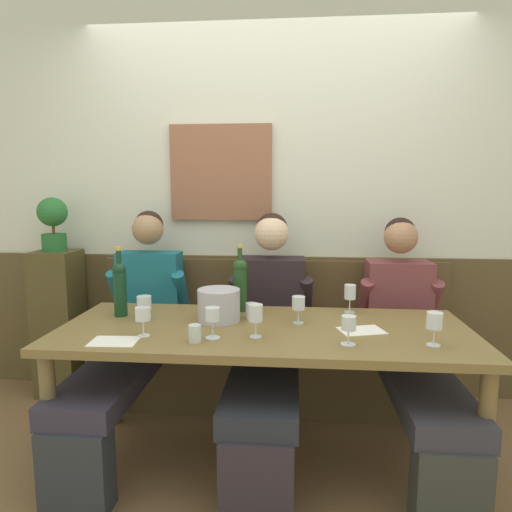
{
  "coord_description": "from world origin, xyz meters",
  "views": [
    {
      "loc": [
        0.15,
        -2.03,
        1.41
      ],
      "look_at": [
        -0.07,
        0.45,
        1.05
      ],
      "focal_mm": 31.72,
      "sensor_mm": 36.0,
      "label": 1
    }
  ],
  "objects_px": {
    "person_center_left_seat": "(268,328)",
    "wine_bottle_clear_water": "(240,283)",
    "wine_glass_left_end": "(298,304)",
    "wine_glass_by_bottle": "(350,293)",
    "water_tumbler_center": "(195,333)",
    "wine_glass_mid_left": "(212,316)",
    "person_left_seat": "(131,328)",
    "wine_glass_center_rear": "(435,322)",
    "wall_bench": "(271,362)",
    "wine_glass_near_bucket": "(144,304)",
    "wine_glass_right_end": "(143,315)",
    "person_right_seat": "(410,335)",
    "dining_table": "(264,343)",
    "wine_bottle_amber_mid": "(120,287)",
    "wine_glass_center_front": "(349,325)",
    "ice_bucket": "(219,305)",
    "wine_glass_mid_right": "(256,314)",
    "potted_plant": "(53,221)",
    "water_tumbler_left": "(252,311)"
  },
  "relations": [
    {
      "from": "wine_glass_center_rear",
      "to": "wine_glass_left_end",
      "type": "relative_size",
      "value": 1.06
    },
    {
      "from": "person_left_seat",
      "to": "wine_glass_center_rear",
      "type": "height_order",
      "value": "person_left_seat"
    },
    {
      "from": "wall_bench",
      "to": "dining_table",
      "type": "xyz_separation_m",
      "value": [
        0.0,
        -0.69,
        0.37
      ]
    },
    {
      "from": "person_right_seat",
      "to": "wine_bottle_clear_water",
      "type": "bearing_deg",
      "value": -178.45
    },
    {
      "from": "wine_glass_near_bucket",
      "to": "wine_glass_mid_right",
      "type": "bearing_deg",
      "value": -20.67
    },
    {
      "from": "wine_glass_left_end",
      "to": "wine_glass_by_bottle",
      "type": "xyz_separation_m",
      "value": [
        0.29,
        0.23,
        0.01
      ]
    },
    {
      "from": "wall_bench",
      "to": "wine_glass_near_bucket",
      "type": "height_order",
      "value": "wall_bench"
    },
    {
      "from": "dining_table",
      "to": "wine_glass_mid_left",
      "type": "xyz_separation_m",
      "value": [
        -0.22,
        -0.19,
        0.19
      ]
    },
    {
      "from": "wall_bench",
      "to": "person_left_seat",
      "type": "distance_m",
      "value": 0.95
    },
    {
      "from": "wine_glass_center_rear",
      "to": "water_tumbler_left",
      "type": "height_order",
      "value": "wine_glass_center_rear"
    },
    {
      "from": "person_right_seat",
      "to": "wine_glass_by_bottle",
      "type": "xyz_separation_m",
      "value": [
        -0.34,
        -0.01,
        0.23
      ]
    },
    {
      "from": "potted_plant",
      "to": "wine_bottle_amber_mid",
      "type": "bearing_deg",
      "value": -40.56
    },
    {
      "from": "wine_bottle_amber_mid",
      "to": "wine_bottle_clear_water",
      "type": "bearing_deg",
      "value": 14.51
    },
    {
      "from": "dining_table",
      "to": "person_right_seat",
      "type": "distance_m",
      "value": 0.86
    },
    {
      "from": "wine_glass_by_bottle",
      "to": "water_tumbler_center",
      "type": "distance_m",
      "value": 0.94
    },
    {
      "from": "person_right_seat",
      "to": "wine_glass_left_end",
      "type": "distance_m",
      "value": 0.71
    },
    {
      "from": "wine_glass_mid_left",
      "to": "wine_glass_mid_right",
      "type": "bearing_deg",
      "value": 9.5
    },
    {
      "from": "potted_plant",
      "to": "dining_table",
      "type": "bearing_deg",
      "value": -26.14
    },
    {
      "from": "wall_bench",
      "to": "ice_bucket",
      "type": "relative_size",
      "value": 10.56
    },
    {
      "from": "dining_table",
      "to": "wine_glass_center_rear",
      "type": "height_order",
      "value": "wine_glass_center_rear"
    },
    {
      "from": "potted_plant",
      "to": "wine_glass_mid_left",
      "type": "bearing_deg",
      "value": -36.18
    },
    {
      "from": "wine_bottle_amber_mid",
      "to": "wine_glass_center_rear",
      "type": "distance_m",
      "value": 1.59
    },
    {
      "from": "wine_glass_center_rear",
      "to": "wine_glass_near_bucket",
      "type": "bearing_deg",
      "value": 168.91
    },
    {
      "from": "wine_glass_right_end",
      "to": "potted_plant",
      "type": "height_order",
      "value": "potted_plant"
    },
    {
      "from": "wine_glass_center_rear",
      "to": "wine_glass_center_front",
      "type": "height_order",
      "value": "wine_glass_center_rear"
    },
    {
      "from": "wine_bottle_amber_mid",
      "to": "wine_glass_by_bottle",
      "type": "distance_m",
      "value": 1.26
    },
    {
      "from": "wall_bench",
      "to": "wine_glass_center_front",
      "type": "height_order",
      "value": "wall_bench"
    },
    {
      "from": "wall_bench",
      "to": "wine_glass_mid_left",
      "type": "xyz_separation_m",
      "value": [
        -0.22,
        -0.88,
        0.56
      ]
    },
    {
      "from": "wine_glass_mid_left",
      "to": "water_tumbler_center",
      "type": "bearing_deg",
      "value": -140.23
    },
    {
      "from": "wine_bottle_clear_water",
      "to": "wine_glass_center_front",
      "type": "height_order",
      "value": "wine_bottle_clear_water"
    },
    {
      "from": "wine_glass_left_end",
      "to": "wine_glass_center_front",
      "type": "xyz_separation_m",
      "value": [
        0.22,
        -0.31,
        -0.01
      ]
    },
    {
      "from": "person_center_left_seat",
      "to": "wine_bottle_clear_water",
      "type": "distance_m",
      "value": 0.31
    },
    {
      "from": "dining_table",
      "to": "wine_glass_center_front",
      "type": "distance_m",
      "value": 0.48
    },
    {
      "from": "wine_glass_mid_right",
      "to": "wine_glass_by_bottle",
      "type": "bearing_deg",
      "value": 44.26
    },
    {
      "from": "wine_bottle_clear_water",
      "to": "wine_glass_left_end",
      "type": "distance_m",
      "value": 0.4
    },
    {
      "from": "person_right_seat",
      "to": "water_tumbler_left",
      "type": "bearing_deg",
      "value": -168.15
    },
    {
      "from": "ice_bucket",
      "to": "wine_bottle_clear_water",
      "type": "distance_m",
      "value": 0.24
    },
    {
      "from": "wine_bottle_amber_mid",
      "to": "wine_glass_center_front",
      "type": "relative_size",
      "value": 2.89
    },
    {
      "from": "water_tumbler_center",
      "to": "wine_glass_mid_left",
      "type": "bearing_deg",
      "value": 39.77
    },
    {
      "from": "wine_glass_near_bucket",
      "to": "wine_glass_center_rear",
      "type": "bearing_deg",
      "value": -11.09
    },
    {
      "from": "wine_bottle_clear_water",
      "to": "wine_glass_center_rear",
      "type": "xyz_separation_m",
      "value": [
        0.92,
        -0.5,
        -0.05
      ]
    },
    {
      "from": "wine_bottle_clear_water",
      "to": "person_right_seat",
      "type": "bearing_deg",
      "value": 1.55
    },
    {
      "from": "wine_glass_mid_left",
      "to": "dining_table",
      "type": "bearing_deg",
      "value": 40.44
    },
    {
      "from": "dining_table",
      "to": "potted_plant",
      "type": "height_order",
      "value": "potted_plant"
    },
    {
      "from": "person_center_left_seat",
      "to": "wall_bench",
      "type": "bearing_deg",
      "value": 90.03
    },
    {
      "from": "wine_glass_mid_right",
      "to": "wine_glass_mid_left",
      "type": "xyz_separation_m",
      "value": [
        -0.2,
        -0.03,
        -0.01
      ]
    },
    {
      "from": "wine_glass_right_end",
      "to": "wine_glass_mid_left",
      "type": "height_order",
      "value": "wine_glass_mid_left"
    },
    {
      "from": "wine_bottle_clear_water",
      "to": "water_tumbler_left",
      "type": "relative_size",
      "value": 4.51
    },
    {
      "from": "person_right_seat",
      "to": "wine_bottle_clear_water",
      "type": "height_order",
      "value": "person_right_seat"
    },
    {
      "from": "wine_glass_near_bucket",
      "to": "water_tumbler_left",
      "type": "relative_size",
      "value": 1.53
    }
  ]
}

